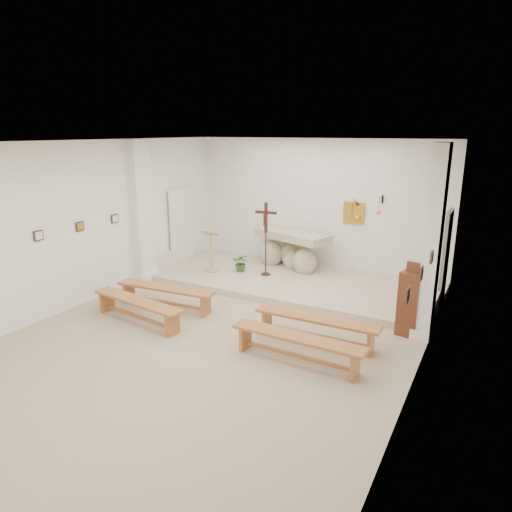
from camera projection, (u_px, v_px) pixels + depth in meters
The scene contains 27 objects.
ground at pixel (213, 338), 8.37m from camera, with size 7.00×10.00×0.00m, color tan.
wall_left at pixel (71, 227), 9.51m from camera, with size 0.02×10.00×3.50m, color white.
wall_right at pixel (420, 276), 6.30m from camera, with size 0.02×10.00×3.50m, color white.
wall_back at pixel (316, 206), 12.13m from camera, with size 7.00×0.02×3.50m, color white.
ceiling at pixel (208, 143), 7.44m from camera, with size 7.00×10.00×0.02m, color silver.
sanctuary_platform at pixel (291, 281), 11.31m from camera, with size 6.98×3.00×0.15m, color #C0B193.
pilaster_left at pixel (142, 212), 11.15m from camera, with size 0.26×0.55×3.50m, color white.
pilaster_right at pixel (433, 244), 8.05m from camera, with size 0.26×0.55×3.50m, color white.
gold_wall_relief at pixel (354, 213), 11.65m from camera, with size 0.55×0.04×0.55m, color gold.
sanctuary_lamp at pixel (379, 210), 11.07m from camera, with size 0.11×0.36×0.44m.
station_frame_left_front at pixel (38, 236), 8.83m from camera, with size 0.03×0.20×0.20m, color #3A2819.
station_frame_left_mid at pixel (80, 226), 9.68m from camera, with size 0.03×0.20×0.20m, color #3A2819.
station_frame_left_rear at pixel (115, 219), 10.52m from camera, with size 0.03×0.20×0.20m, color #3A2819.
station_frame_right_front at pixel (408, 295), 5.64m from camera, with size 0.03×0.20×0.20m, color #3A2819.
station_frame_right_mid at pixel (421, 274), 6.48m from camera, with size 0.03×0.20×0.20m, color #3A2819.
station_frame_right_rear at pixel (432, 257), 7.33m from camera, with size 0.03×0.20×0.20m, color #3A2819.
radiator_left at pixel (162, 263), 12.16m from camera, with size 0.10×0.85×0.52m, color silver.
radiator_right at pixel (433, 310), 9.01m from camera, with size 0.10×0.85×0.52m, color silver.
altar at pixel (291, 252), 12.15m from camera, with size 2.19×1.37×1.06m.
lectern at pixel (211, 251), 11.73m from camera, with size 0.45×0.41×1.12m.
crucifix_stand at pixel (266, 234), 11.29m from camera, with size 0.56×0.24×1.85m.
potted_plant at pixel (241, 263), 11.79m from camera, with size 0.42×0.37×0.47m, color #305723.
donation_pedestal at pixel (410, 303), 8.39m from camera, with size 0.43×0.43×1.41m.
bench_left_front at pixel (165, 292), 9.71m from camera, with size 2.30×0.53×0.48m.
bench_right_front at pixel (316, 324), 8.13m from camera, with size 2.28×0.39×0.48m.
bench_left_second at pixel (137, 305), 8.98m from camera, with size 2.30×0.67×0.48m.
bench_right_second at pixel (297, 343), 7.40m from camera, with size 2.29×0.43×0.48m.
Camera 1 is at (4.35, -6.36, 3.69)m, focal length 32.00 mm.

